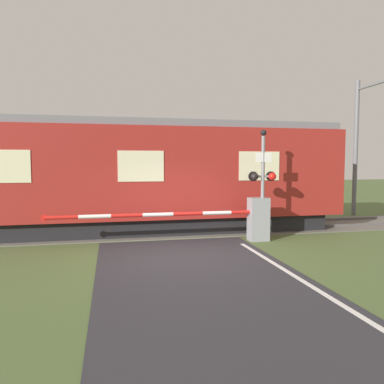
% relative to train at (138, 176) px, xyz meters
% --- Properties ---
extents(ground_plane, '(80.00, 80.00, 0.00)m').
position_rel_train_xyz_m(ground_plane, '(0.91, -3.76, -1.96)').
color(ground_plane, '#4C6033').
extents(track_bed, '(36.00, 3.20, 0.13)m').
position_rel_train_xyz_m(track_bed, '(0.91, 0.00, -1.93)').
color(track_bed, '#666056').
rests_on(track_bed, ground_plane).
extents(train, '(14.18, 2.91, 3.82)m').
position_rel_train_xyz_m(train, '(0.00, 0.00, 0.00)').
color(train, black).
rests_on(train, ground_plane).
extents(crossing_barrier, '(6.67, 0.44, 1.34)m').
position_rel_train_xyz_m(crossing_barrier, '(2.99, -2.29, -1.24)').
color(crossing_barrier, gray).
rests_on(crossing_barrier, ground_plane).
extents(signal_post, '(0.88, 0.26, 3.42)m').
position_rel_train_xyz_m(signal_post, '(3.64, -2.38, -0.01)').
color(signal_post, gray).
rests_on(signal_post, ground_plane).
extents(catenary_pole, '(0.20, 1.90, 6.16)m').
position_rel_train_xyz_m(catenary_pole, '(10.14, 2.15, 1.27)').
color(catenary_pole, slate).
rests_on(catenary_pole, ground_plane).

